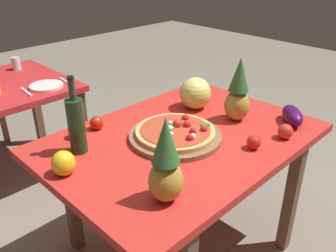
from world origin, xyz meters
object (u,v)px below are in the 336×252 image
at_px(wine_bottle, 76,124).
at_px(eggplant, 292,116).
at_px(pizza_board, 175,136).
at_px(tomato_near_board, 97,123).
at_px(bell_pepper, 64,163).
at_px(tomato_at_corner, 285,131).
at_px(tomato_beside_pepper, 254,142).
at_px(background_table, 4,101).
at_px(pizza, 176,131).
at_px(melon, 195,93).
at_px(knife_utensil, 65,81).
at_px(display_table, 182,150).
at_px(pineapple_left, 238,93).
at_px(drinking_glass_water, 16,63).
at_px(tomato_by_bottle, 75,131).
at_px(fork_utensil, 26,92).
at_px(pineapple_right, 166,165).
at_px(dinner_plate, 46,86).

relative_size(wine_bottle, eggplant, 1.80).
relative_size(pizza_board, tomato_near_board, 6.46).
height_order(bell_pepper, tomato_at_corner, bell_pepper).
bearing_deg(wine_bottle, tomato_beside_pepper, -43.15).
relative_size(background_table, tomato_near_board, 12.34).
distance_m(pizza, melon, 0.39).
relative_size(tomato_at_corner, knife_utensil, 0.41).
bearing_deg(pizza, knife_utensil, 87.90).
height_order(display_table, pineapple_left, pineapple_left).
xyz_separation_m(pineapple_left, tomato_near_board, (-0.60, 0.44, -0.12)).
bearing_deg(tomato_near_board, drinking_glass_water, 83.76).
relative_size(wine_bottle, tomato_at_corner, 4.83).
relative_size(tomato_by_bottle, fork_utensil, 0.38).
distance_m(melon, knife_utensil, 0.97).
distance_m(display_table, tomato_by_bottle, 0.54).
xyz_separation_m(pizza, tomato_near_board, (-0.21, 0.36, -0.01)).
relative_size(background_table, pineapple_right, 2.57).
height_order(melon, tomato_beside_pepper, melon).
distance_m(melon, drinking_glass_water, 1.49).
xyz_separation_m(pizza_board, tomato_near_board, (-0.21, 0.35, 0.02)).
bearing_deg(tomato_near_board, melon, -17.52).
bearing_deg(drinking_glass_water, melon, -73.53).
height_order(pizza_board, drinking_glass_water, drinking_glass_water).
height_order(pineapple_left, bell_pepper, pineapple_left).
relative_size(pineapple_left, drinking_glass_water, 3.61).
relative_size(pizza, eggplant, 1.93).
bearing_deg(bell_pepper, drinking_glass_water, 72.77).
height_order(pizza_board, pizza, pizza).
bearing_deg(fork_utensil, background_table, 108.40).
distance_m(eggplant, tomato_at_corner, 0.18).
bearing_deg(dinner_plate, background_table, 128.02).
bearing_deg(display_table, pizza, 177.02).
xyz_separation_m(bell_pepper, eggplant, (1.09, -0.43, -0.00)).
relative_size(pineapple_left, pineapple_right, 1.03).
height_order(bell_pepper, dinner_plate, bell_pepper).
bearing_deg(tomato_near_board, bell_pepper, -143.52).
distance_m(pizza_board, eggplant, 0.64).
relative_size(pizza_board, bell_pepper, 4.16).
distance_m(drinking_glass_water, dinner_plate, 0.50).
height_order(tomato_near_board, dinner_plate, tomato_near_board).
height_order(wine_bottle, fork_utensil, wine_bottle).
relative_size(melon, fork_utensil, 1.01).
bearing_deg(tomato_at_corner, dinner_plate, 108.02).
xyz_separation_m(pineapple_left, drinking_glass_water, (-0.46, 1.68, -0.11)).
bearing_deg(background_table, wine_bottle, -94.91).
height_order(eggplant, knife_utensil, eggplant).
relative_size(wine_bottle, dinner_plate, 1.64).
bearing_deg(eggplant, wine_bottle, 150.34).
relative_size(bell_pepper, tomato_near_board, 1.55).
bearing_deg(knife_utensil, tomato_near_board, -103.45).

